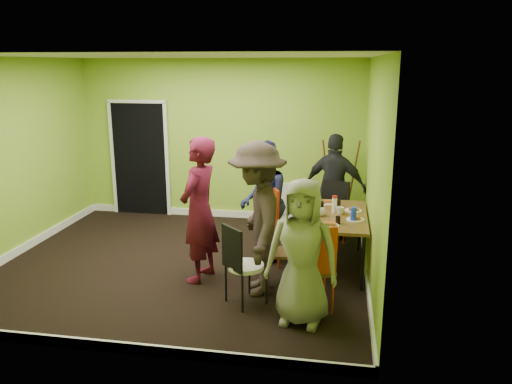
# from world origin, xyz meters

# --- Properties ---
(ground) EXTENTS (5.00, 5.00, 0.00)m
(ground) POSITION_xyz_m (0.00, 0.00, 0.00)
(ground) COLOR black
(ground) RESTS_ON ground
(room_walls) EXTENTS (5.04, 4.54, 2.82)m
(room_walls) POSITION_xyz_m (-0.02, 0.04, 0.99)
(room_walls) COLOR #84B82F
(room_walls) RESTS_ON ground
(dining_table) EXTENTS (0.90, 1.50, 0.75)m
(dining_table) POSITION_xyz_m (2.02, 0.25, 0.70)
(dining_table) COLOR black
(dining_table) RESTS_ON ground
(chair_left_far) EXTENTS (0.58, 0.58, 1.09)m
(chair_left_far) POSITION_xyz_m (1.34, 0.29, 0.61)
(chair_left_far) COLOR red
(chair_left_far) RESTS_ON ground
(chair_left_near) EXTENTS (0.42, 0.42, 0.90)m
(chair_left_near) POSITION_xyz_m (1.31, -0.43, 0.51)
(chair_left_near) COLOR red
(chair_left_near) RESTS_ON ground
(chair_back_end) EXTENTS (0.49, 0.55, 0.98)m
(chair_back_end) POSITION_xyz_m (2.03, 1.20, 0.69)
(chair_back_end) COLOR red
(chair_back_end) RESTS_ON ground
(chair_front_end) EXTENTS (0.53, 0.53, 1.03)m
(chair_front_end) POSITION_xyz_m (1.87, -1.07, 0.58)
(chair_front_end) COLOR red
(chair_front_end) RESTS_ON ground
(chair_bentwood) EXTENTS (0.53, 0.53, 0.96)m
(chair_bentwood) POSITION_xyz_m (1.03, -1.05, 0.53)
(chair_bentwood) COLOR black
(chair_bentwood) RESTS_ON ground
(easel) EXTENTS (0.61, 0.58, 1.53)m
(easel) POSITION_xyz_m (2.10, 1.85, 0.76)
(easel) COLOR brown
(easel) RESTS_ON ground
(plate_near_left) EXTENTS (0.24, 0.24, 0.01)m
(plate_near_left) POSITION_xyz_m (1.80, 0.65, 0.76)
(plate_near_left) COLOR white
(plate_near_left) RESTS_ON dining_table
(plate_near_right) EXTENTS (0.24, 0.24, 0.01)m
(plate_near_right) POSITION_xyz_m (1.77, -0.19, 0.76)
(plate_near_right) COLOR white
(plate_near_right) RESTS_ON dining_table
(plate_far_back) EXTENTS (0.21, 0.21, 0.01)m
(plate_far_back) POSITION_xyz_m (1.95, 0.78, 0.76)
(plate_far_back) COLOR white
(plate_far_back) RESTS_ON dining_table
(plate_far_front) EXTENTS (0.22, 0.22, 0.01)m
(plate_far_front) POSITION_xyz_m (2.00, -0.26, 0.76)
(plate_far_front) COLOR white
(plate_far_front) RESTS_ON dining_table
(plate_wall_back) EXTENTS (0.23, 0.23, 0.01)m
(plate_wall_back) POSITION_xyz_m (2.30, 0.46, 0.76)
(plate_wall_back) COLOR white
(plate_wall_back) RESTS_ON dining_table
(plate_wall_front) EXTENTS (0.23, 0.23, 0.01)m
(plate_wall_front) POSITION_xyz_m (2.31, 0.04, 0.76)
(plate_wall_front) COLOR white
(plate_wall_front) RESTS_ON dining_table
(thermos) EXTENTS (0.07, 0.07, 0.21)m
(thermos) POSITION_xyz_m (2.04, 0.33, 0.85)
(thermos) COLOR white
(thermos) RESTS_ON dining_table
(blue_bottle) EXTENTS (0.07, 0.07, 0.18)m
(blue_bottle) POSITION_xyz_m (2.29, -0.01, 0.84)
(blue_bottle) COLOR blue
(blue_bottle) RESTS_ON dining_table
(orange_bottle) EXTENTS (0.04, 0.04, 0.08)m
(orange_bottle) POSITION_xyz_m (2.01, 0.39, 0.79)
(orange_bottle) COLOR red
(orange_bottle) RESTS_ON dining_table
(glass_mid) EXTENTS (0.06, 0.06, 0.10)m
(glass_mid) POSITION_xyz_m (1.86, 0.52, 0.80)
(glass_mid) COLOR black
(glass_mid) RESTS_ON dining_table
(glass_back) EXTENTS (0.06, 0.06, 0.08)m
(glass_back) POSITION_xyz_m (2.09, 0.66, 0.79)
(glass_back) COLOR black
(glass_back) RESTS_ON dining_table
(glass_front) EXTENTS (0.06, 0.06, 0.10)m
(glass_front) POSITION_xyz_m (2.09, -0.15, 0.80)
(glass_front) COLOR black
(glass_front) RESTS_ON dining_table
(cup_a) EXTENTS (0.13, 0.13, 0.11)m
(cup_a) POSITION_xyz_m (1.86, 0.15, 0.80)
(cup_a) COLOR white
(cup_a) RESTS_ON dining_table
(cup_b) EXTENTS (0.11, 0.11, 0.10)m
(cup_b) POSITION_xyz_m (2.11, 0.27, 0.80)
(cup_b) COLOR white
(cup_b) RESTS_ON dining_table
(person_standing) EXTENTS (0.57, 0.75, 1.85)m
(person_standing) POSITION_xyz_m (0.37, -0.43, 0.93)
(person_standing) COLOR #540E23
(person_standing) RESTS_ON ground
(person_left_far) EXTENTS (0.75, 0.91, 1.70)m
(person_left_far) POSITION_xyz_m (1.06, 0.32, 0.85)
(person_left_far) COLOR #161837
(person_left_far) RESTS_ON ground
(person_left_near) EXTENTS (0.95, 1.33, 1.85)m
(person_left_near) POSITION_xyz_m (1.15, -0.67, 0.93)
(person_left_near) COLOR #322621
(person_left_near) RESTS_ON ground
(person_back_end) EXTENTS (1.05, 0.64, 1.68)m
(person_back_end) POSITION_xyz_m (2.03, 1.40, 0.84)
(person_back_end) COLOR black
(person_back_end) RESTS_ON ground
(person_front_end) EXTENTS (0.84, 0.60, 1.58)m
(person_front_end) POSITION_xyz_m (1.74, -1.32, 0.79)
(person_front_end) COLOR gray
(person_front_end) RESTS_ON ground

